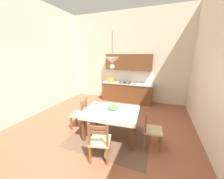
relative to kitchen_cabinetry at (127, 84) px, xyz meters
name	(u,v)px	position (x,y,z in m)	size (l,w,h in m)	color
ground_plane	(96,136)	(-0.14, -2.97, -0.91)	(6.02, 7.09, 0.10)	#99563D
wall_back	(127,58)	(-0.14, 0.33, 1.18)	(6.02, 0.12, 4.06)	beige
wall_left	(15,59)	(-2.91, -2.97, 1.18)	(0.12, 7.09, 4.06)	beige
area_rug	(110,137)	(0.28, -2.94, -0.85)	(2.10, 1.60, 0.01)	brown
kitchen_cabinetry	(127,84)	(0.00, 0.00, 0.00)	(2.34, 0.63, 2.20)	brown
dining_table	(111,114)	(0.28, -2.84, -0.22)	(1.49, 1.13, 0.75)	brown
dining_chair_window_side	(151,129)	(1.33, -2.87, -0.41)	(0.45, 0.45, 0.93)	#D1BC89
dining_chair_camera_side	(100,141)	(0.36, -3.72, -0.41)	(0.51, 0.51, 0.93)	#D1BC89
dining_chair_tv_side	(80,114)	(-0.74, -2.79, -0.41)	(0.50, 0.50, 0.93)	#D1BC89
fruit_bowl	(113,107)	(0.30, -2.76, -0.04)	(0.30, 0.30, 0.12)	#4C7F5B
pendant_lamp	(112,61)	(0.36, -2.98, 1.19)	(0.32, 0.32, 0.80)	black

